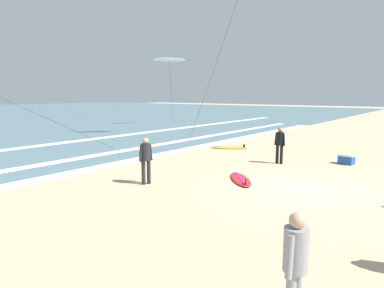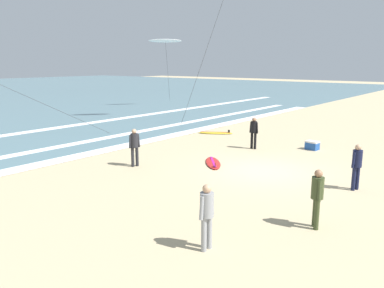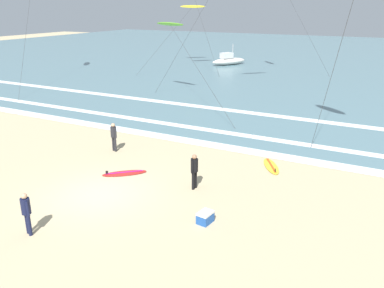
{
  "view_description": "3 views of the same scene",
  "coord_description": "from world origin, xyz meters",
  "px_view_note": "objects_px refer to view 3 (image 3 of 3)",
  "views": [
    {
      "loc": [
        -10.91,
        -3.63,
        3.07
      ],
      "look_at": [
        1.82,
        6.1,
        0.72
      ],
      "focal_mm": 32.14,
      "sensor_mm": 36.0,
      "label": 1
    },
    {
      "loc": [
        -13.58,
        -7.13,
        4.3
      ],
      "look_at": [
        -1.43,
        2.56,
        1.01
      ],
      "focal_mm": 36.22,
      "sensor_mm": 36.0,
      "label": 2
    },
    {
      "loc": [
        10.54,
        -11.78,
        7.68
      ],
      "look_at": [
        2.16,
        4.4,
        1.26
      ],
      "focal_mm": 37.18,
      "sensor_mm": 36.0,
      "label": 3
    }
  ],
  "objects_px": {
    "surfboard_foreground_flat": "(271,166)",
    "kite_lime_mid_center": "(170,25)",
    "cooler_box": "(205,217)",
    "surfer_foreground_main": "(194,168)",
    "surfer_right_near": "(26,210)",
    "offshore_boat": "(229,61)",
    "surfboard_left_pile": "(124,173)",
    "kite_yellow_far_right": "(193,7)",
    "surfer_left_far": "(114,135)"
  },
  "relations": [
    {
      "from": "surfboard_foreground_flat",
      "to": "kite_lime_mid_center",
      "type": "relative_size",
      "value": 0.19
    },
    {
      "from": "cooler_box",
      "to": "surfboard_foreground_flat",
      "type": "bearing_deg",
      "value": 84.49
    },
    {
      "from": "surfer_foreground_main",
      "to": "kite_lime_mid_center",
      "type": "height_order",
      "value": "kite_lime_mid_center"
    },
    {
      "from": "surfer_right_near",
      "to": "offshore_boat",
      "type": "bearing_deg",
      "value": 103.06
    },
    {
      "from": "surfboard_left_pile",
      "to": "cooler_box",
      "type": "distance_m",
      "value": 5.84
    },
    {
      "from": "kite_lime_mid_center",
      "to": "surfer_foreground_main",
      "type": "bearing_deg",
      "value": -56.87
    },
    {
      "from": "surfboard_foreground_flat",
      "to": "kite_yellow_far_right",
      "type": "relative_size",
      "value": 0.21
    },
    {
      "from": "surfer_right_near",
      "to": "kite_yellow_far_right",
      "type": "distance_m",
      "value": 40.68
    },
    {
      "from": "surfer_right_near",
      "to": "kite_lime_mid_center",
      "type": "height_order",
      "value": "kite_lime_mid_center"
    },
    {
      "from": "surfer_foreground_main",
      "to": "kite_lime_mid_center",
      "type": "xyz_separation_m",
      "value": [
        -10.87,
        16.65,
        5.07
      ]
    },
    {
      "from": "surfboard_left_pile",
      "to": "offshore_boat",
      "type": "height_order",
      "value": "offshore_boat"
    },
    {
      "from": "surfer_foreground_main",
      "to": "surfer_right_near",
      "type": "height_order",
      "value": "same"
    },
    {
      "from": "surfer_left_far",
      "to": "kite_lime_mid_center",
      "type": "distance_m",
      "value": 16.06
    },
    {
      "from": "surfer_left_far",
      "to": "surfboard_foreground_flat",
      "type": "relative_size",
      "value": 0.75
    },
    {
      "from": "surfer_left_far",
      "to": "surfboard_foreground_flat",
      "type": "distance_m",
      "value": 8.61
    },
    {
      "from": "kite_yellow_far_right",
      "to": "cooler_box",
      "type": "xyz_separation_m",
      "value": [
        18.29,
        -34.4,
        -7.16
      ]
    },
    {
      "from": "surfboard_left_pile",
      "to": "surfboard_foreground_flat",
      "type": "distance_m",
      "value": 7.25
    },
    {
      "from": "surfboard_foreground_flat",
      "to": "kite_lime_mid_center",
      "type": "bearing_deg",
      "value": 136.03
    },
    {
      "from": "surfboard_left_pile",
      "to": "offshore_boat",
      "type": "distance_m",
      "value": 37.35
    },
    {
      "from": "surfer_right_near",
      "to": "kite_lime_mid_center",
      "type": "distance_m",
      "value": 24.33
    },
    {
      "from": "kite_lime_mid_center",
      "to": "kite_yellow_far_right",
      "type": "height_order",
      "value": "kite_yellow_far_right"
    },
    {
      "from": "kite_lime_mid_center",
      "to": "offshore_boat",
      "type": "distance_m",
      "value": 20.22
    },
    {
      "from": "surfer_right_near",
      "to": "surfboard_left_pile",
      "type": "distance_m",
      "value": 5.91
    },
    {
      "from": "surfer_foreground_main",
      "to": "offshore_boat",
      "type": "xyz_separation_m",
      "value": [
        -13.22,
        35.98,
        -0.4
      ]
    },
    {
      "from": "surfboard_left_pile",
      "to": "kite_lime_mid_center",
      "type": "bearing_deg",
      "value": 113.14
    },
    {
      "from": "surfer_left_far",
      "to": "surfboard_left_pile",
      "type": "height_order",
      "value": "surfer_left_far"
    },
    {
      "from": "kite_lime_mid_center",
      "to": "cooler_box",
      "type": "xyz_separation_m",
      "value": [
        12.55,
        -19.06,
        -5.81
      ]
    },
    {
      "from": "surfboard_left_pile",
      "to": "offshore_boat",
      "type": "bearing_deg",
      "value": 104.78
    },
    {
      "from": "offshore_boat",
      "to": "cooler_box",
      "type": "relative_size",
      "value": 7.98
    },
    {
      "from": "surfer_left_far",
      "to": "cooler_box",
      "type": "height_order",
      "value": "surfer_left_far"
    },
    {
      "from": "surfboard_foreground_flat",
      "to": "offshore_boat",
      "type": "height_order",
      "value": "offshore_boat"
    },
    {
      "from": "kite_yellow_far_right",
      "to": "surfer_foreground_main",
      "type": "bearing_deg",
      "value": -62.57
    },
    {
      "from": "surfer_right_near",
      "to": "cooler_box",
      "type": "xyz_separation_m",
      "value": [
        5.18,
        3.57,
        -0.74
      ]
    },
    {
      "from": "surfboard_left_pile",
      "to": "offshore_boat",
      "type": "xyz_separation_m",
      "value": [
        -9.53,
        36.11,
        0.51
      ]
    },
    {
      "from": "kite_yellow_far_right",
      "to": "surfer_right_near",
      "type": "bearing_deg",
      "value": -70.95
    },
    {
      "from": "surfer_left_far",
      "to": "surfboard_foreground_flat",
      "type": "height_order",
      "value": "surfer_left_far"
    },
    {
      "from": "kite_lime_mid_center",
      "to": "kite_yellow_far_right",
      "type": "xyz_separation_m",
      "value": [
        -5.73,
        15.34,
        1.35
      ]
    },
    {
      "from": "kite_lime_mid_center",
      "to": "cooler_box",
      "type": "height_order",
      "value": "kite_lime_mid_center"
    },
    {
      "from": "surfer_right_near",
      "to": "surfboard_left_pile",
      "type": "bearing_deg",
      "value": 91.97
    },
    {
      "from": "surfboard_foreground_flat",
      "to": "offshore_boat",
      "type": "bearing_deg",
      "value": 115.86
    },
    {
      "from": "kite_yellow_far_right",
      "to": "offshore_boat",
      "type": "distance_m",
      "value": 8.6
    },
    {
      "from": "surfer_left_far",
      "to": "kite_lime_mid_center",
      "type": "bearing_deg",
      "value": 108.33
    },
    {
      "from": "surfer_right_near",
      "to": "surfboard_foreground_flat",
      "type": "distance_m",
      "value": 11.52
    },
    {
      "from": "surfer_foreground_main",
      "to": "cooler_box",
      "type": "bearing_deg",
      "value": -55.02
    },
    {
      "from": "surfer_foreground_main",
      "to": "surfer_right_near",
      "type": "relative_size",
      "value": 1.0
    },
    {
      "from": "surfer_foreground_main",
      "to": "kite_lime_mid_center",
      "type": "distance_m",
      "value": 20.52
    },
    {
      "from": "surfer_left_far",
      "to": "cooler_box",
      "type": "relative_size",
      "value": 2.39
    },
    {
      "from": "cooler_box",
      "to": "surfer_left_far",
      "type": "bearing_deg",
      "value": 149.36
    },
    {
      "from": "surfboard_left_pile",
      "to": "surfer_left_far",
      "type": "bearing_deg",
      "value": 135.65
    },
    {
      "from": "surfer_left_far",
      "to": "kite_yellow_far_right",
      "type": "relative_size",
      "value": 0.16
    }
  ]
}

